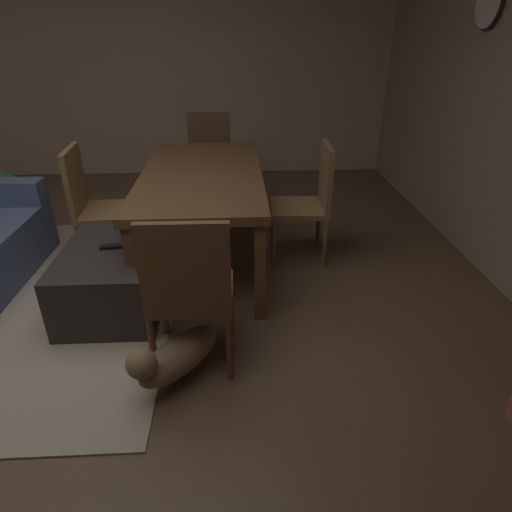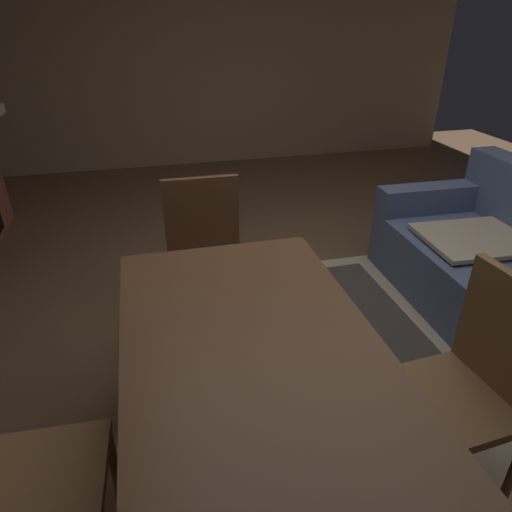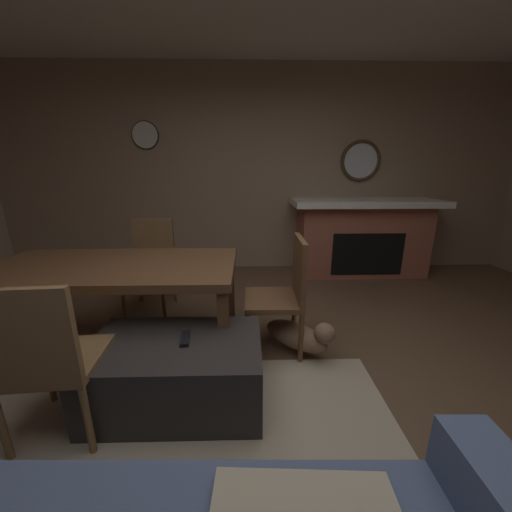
{
  "view_description": "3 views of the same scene",
  "coord_description": "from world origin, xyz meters",
  "px_view_note": "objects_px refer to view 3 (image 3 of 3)",
  "views": [
    {
      "loc": [
        -2.06,
        -0.95,
        1.71
      ],
      "look_at": [
        -0.21,
        -1.05,
        0.73
      ],
      "focal_mm": 30.62,
      "sensor_mm": 36.0,
      "label": 1
    },
    {
      "loc": [
        2.26,
        -1.01,
        1.77
      ],
      "look_at": [
        0.48,
        -0.56,
        0.78
      ],
      "focal_mm": 32.24,
      "sensor_mm": 36.0,
      "label": 2
    },
    {
      "loc": [
        0.15,
        1.46,
        1.42
      ],
      "look_at": [
        0.09,
        -0.65,
        0.81
      ],
      "focal_mm": 20.96,
      "sensor_mm": 36.0,
      "label": 3
    }
  ],
  "objects_px": {
    "fireplace": "(361,236)",
    "tv_remote": "(185,338)",
    "dining_chair_south": "(151,259)",
    "dining_chair_west": "(285,289)",
    "ottoman_coffee_table": "(178,372)",
    "dining_table": "(113,273)",
    "round_wall_mirror": "(361,161)",
    "dining_chair_north": "(46,356)",
    "small_dog": "(299,335)",
    "wall_clock": "(145,135)"
  },
  "relations": [
    {
      "from": "fireplace",
      "to": "tv_remote",
      "type": "distance_m",
      "value": 3.1
    },
    {
      "from": "dining_chair_south",
      "to": "dining_chair_west",
      "type": "xyz_separation_m",
      "value": [
        -1.31,
        0.84,
        0.0
      ]
    },
    {
      "from": "ottoman_coffee_table",
      "to": "tv_remote",
      "type": "height_order",
      "value": "tv_remote"
    },
    {
      "from": "tv_remote",
      "to": "dining_chair_west",
      "type": "distance_m",
      "value": 0.88
    },
    {
      "from": "dining_chair_south",
      "to": "dining_chair_west",
      "type": "distance_m",
      "value": 1.55
    },
    {
      "from": "dining_table",
      "to": "dining_chair_west",
      "type": "height_order",
      "value": "dining_chair_west"
    },
    {
      "from": "round_wall_mirror",
      "to": "ottoman_coffee_table",
      "type": "xyz_separation_m",
      "value": [
        2.01,
        2.71,
        -1.32
      ]
    },
    {
      "from": "round_wall_mirror",
      "to": "dining_chair_west",
      "type": "height_order",
      "value": "round_wall_mirror"
    },
    {
      "from": "dining_table",
      "to": "dining_chair_north",
      "type": "distance_m",
      "value": 0.85
    },
    {
      "from": "round_wall_mirror",
      "to": "dining_chair_south",
      "type": "relative_size",
      "value": 0.6
    },
    {
      "from": "dining_chair_south",
      "to": "ottoman_coffee_table",
      "type": "bearing_deg",
      "value": 112.14
    },
    {
      "from": "ottoman_coffee_table",
      "to": "dining_chair_north",
      "type": "xyz_separation_m",
      "value": [
        0.58,
        0.27,
        0.31
      ]
    },
    {
      "from": "dining_chair_west",
      "to": "small_dog",
      "type": "distance_m",
      "value": 0.38
    },
    {
      "from": "ottoman_coffee_table",
      "to": "wall_clock",
      "type": "xyz_separation_m",
      "value": [
        0.92,
        -2.71,
        1.65
      ]
    },
    {
      "from": "round_wall_mirror",
      "to": "wall_clock",
      "type": "relative_size",
      "value": 1.55
    },
    {
      "from": "tv_remote",
      "to": "wall_clock",
      "type": "relative_size",
      "value": 0.44
    },
    {
      "from": "fireplace",
      "to": "dining_table",
      "type": "xyz_separation_m",
      "value": [
        2.59,
        1.85,
        0.14
      ]
    },
    {
      "from": "dining_chair_north",
      "to": "dining_chair_south",
      "type": "bearing_deg",
      "value": -89.95
    },
    {
      "from": "dining_chair_north",
      "to": "dining_chair_south",
      "type": "distance_m",
      "value": 1.69
    },
    {
      "from": "dining_chair_west",
      "to": "wall_clock",
      "type": "height_order",
      "value": "wall_clock"
    },
    {
      "from": "ottoman_coffee_table",
      "to": "small_dog",
      "type": "bearing_deg",
      "value": -150.02
    },
    {
      "from": "tv_remote",
      "to": "wall_clock",
      "type": "height_order",
      "value": "wall_clock"
    },
    {
      "from": "dining_chair_south",
      "to": "wall_clock",
      "type": "bearing_deg",
      "value": -75.01
    },
    {
      "from": "dining_chair_south",
      "to": "dining_table",
      "type": "bearing_deg",
      "value": 89.64
    },
    {
      "from": "fireplace",
      "to": "dining_table",
      "type": "distance_m",
      "value": 3.18
    },
    {
      "from": "tv_remote",
      "to": "dining_chair_south",
      "type": "bearing_deg",
      "value": -72.74
    },
    {
      "from": "dining_chair_north",
      "to": "dining_table",
      "type": "bearing_deg",
      "value": -89.54
    },
    {
      "from": "fireplace",
      "to": "dining_chair_west",
      "type": "xyz_separation_m",
      "value": [
        1.28,
        1.85,
        -0.0
      ]
    },
    {
      "from": "dining_table",
      "to": "wall_clock",
      "type": "xyz_separation_m",
      "value": [
        0.34,
        -2.13,
        1.2
      ]
    },
    {
      "from": "dining_chair_south",
      "to": "small_dog",
      "type": "bearing_deg",
      "value": 146.59
    },
    {
      "from": "dining_chair_north",
      "to": "dining_chair_west",
      "type": "bearing_deg",
      "value": -147.15
    },
    {
      "from": "fireplace",
      "to": "dining_table",
      "type": "relative_size",
      "value": 1.06
    },
    {
      "from": "dining_chair_west",
      "to": "dining_chair_north",
      "type": "bearing_deg",
      "value": 32.85
    },
    {
      "from": "dining_chair_west",
      "to": "dining_chair_south",
      "type": "bearing_deg",
      "value": -32.89
    },
    {
      "from": "tv_remote",
      "to": "dining_chair_south",
      "type": "xyz_separation_m",
      "value": [
        0.64,
        -1.4,
        0.09
      ]
    },
    {
      "from": "dining_chair_west",
      "to": "ottoman_coffee_table",
      "type": "bearing_deg",
      "value": 38.31
    },
    {
      "from": "fireplace",
      "to": "dining_table",
      "type": "height_order",
      "value": "fireplace"
    },
    {
      "from": "ottoman_coffee_table",
      "to": "tv_remote",
      "type": "xyz_separation_m",
      "value": [
        -0.06,
        -0.02,
        0.23
      ]
    },
    {
      "from": "tv_remote",
      "to": "ottoman_coffee_table",
      "type": "bearing_deg",
      "value": 7.58
    },
    {
      "from": "round_wall_mirror",
      "to": "dining_chair_west",
      "type": "relative_size",
      "value": 0.6
    },
    {
      "from": "tv_remote",
      "to": "dining_chair_north",
      "type": "distance_m",
      "value": 0.7
    },
    {
      "from": "dining_chair_north",
      "to": "wall_clock",
      "type": "distance_m",
      "value": 3.28
    },
    {
      "from": "ottoman_coffee_table",
      "to": "dining_chair_west",
      "type": "bearing_deg",
      "value": -141.69
    },
    {
      "from": "dining_table",
      "to": "dining_chair_north",
      "type": "relative_size",
      "value": 1.98
    },
    {
      "from": "dining_table",
      "to": "dining_chair_west",
      "type": "distance_m",
      "value": 1.32
    },
    {
      "from": "round_wall_mirror",
      "to": "wall_clock",
      "type": "xyz_separation_m",
      "value": [
        2.93,
        0.0,
        0.33
      ]
    },
    {
      "from": "dining_chair_north",
      "to": "dining_chair_south",
      "type": "height_order",
      "value": "same"
    },
    {
      "from": "wall_clock",
      "to": "dining_table",
      "type": "bearing_deg",
      "value": 99.06
    },
    {
      "from": "fireplace",
      "to": "ottoman_coffee_table",
      "type": "xyz_separation_m",
      "value": [
        2.01,
        2.42,
        -0.31
      ]
    },
    {
      "from": "ottoman_coffee_table",
      "to": "tv_remote",
      "type": "bearing_deg",
      "value": -165.34
    }
  ]
}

